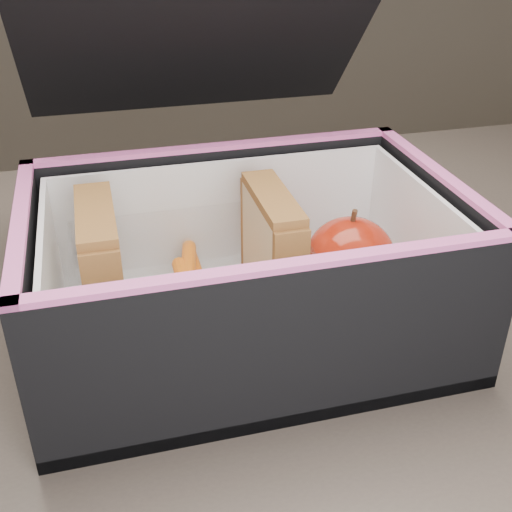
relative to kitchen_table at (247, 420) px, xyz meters
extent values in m
cube|color=brown|center=(0.00, 0.00, 0.08)|extent=(1.20, 0.80, 0.03)
cube|color=#382D26|center=(0.55, 0.35, -0.30)|extent=(0.05, 0.05, 0.72)
cube|color=black|center=(0.00, 0.17, 0.28)|extent=(0.30, 0.14, 0.15)
cube|color=beige|center=(-0.11, 0.01, 0.16)|extent=(0.01, 0.09, 0.10)
cube|color=#B55357|center=(-0.10, 0.01, 0.15)|extent=(0.01, 0.09, 0.09)
cube|color=beige|center=(-0.09, 0.01, 0.16)|extent=(0.01, 0.09, 0.10)
cube|color=brown|center=(-0.10, 0.01, 0.21)|extent=(0.03, 0.09, 0.01)
cube|color=beige|center=(0.02, 0.01, 0.15)|extent=(0.01, 0.09, 0.09)
cube|color=#B55357|center=(0.02, 0.01, 0.15)|extent=(0.01, 0.08, 0.09)
cube|color=beige|center=(0.03, 0.01, 0.15)|extent=(0.01, 0.09, 0.09)
cube|color=brown|center=(0.02, 0.01, 0.20)|extent=(0.02, 0.09, 0.01)
cylinder|color=#E06400|center=(-0.04, -0.01, 0.11)|extent=(0.02, 0.09, 0.01)
cylinder|color=#E06400|center=(-0.05, 0.01, 0.12)|extent=(0.03, 0.09, 0.01)
cylinder|color=#E06400|center=(-0.03, -0.03, 0.14)|extent=(0.01, 0.09, 0.01)
cylinder|color=#E06400|center=(-0.03, -0.03, 0.11)|extent=(0.02, 0.09, 0.01)
cylinder|color=#E06400|center=(-0.04, 0.00, 0.12)|extent=(0.02, 0.09, 0.01)
cylinder|color=#E06400|center=(-0.04, 0.00, 0.14)|extent=(0.01, 0.09, 0.01)
cylinder|color=#E06400|center=(-0.04, 0.00, 0.11)|extent=(0.02, 0.09, 0.01)
cylinder|color=#E06400|center=(-0.03, 0.03, 0.12)|extent=(0.01, 0.09, 0.01)
cylinder|color=#E06400|center=(-0.04, 0.03, 0.14)|extent=(0.03, 0.09, 0.01)
cube|color=white|center=(0.08, 0.01, 0.11)|extent=(0.10, 0.10, 0.01)
ellipsoid|color=#8F1104|center=(0.09, 0.01, 0.14)|extent=(0.08, 0.08, 0.06)
cylinder|color=#462B19|center=(0.09, 0.01, 0.18)|extent=(0.01, 0.01, 0.01)
camera|label=1|loc=(-0.10, -0.39, 0.40)|focal=45.00mm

